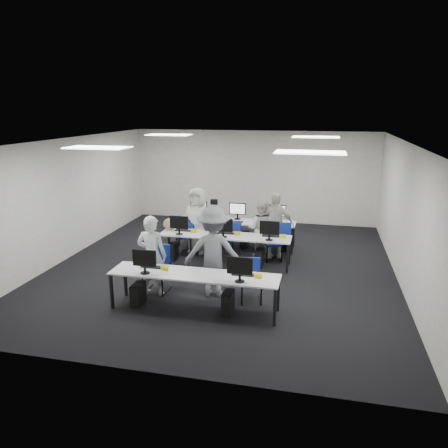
% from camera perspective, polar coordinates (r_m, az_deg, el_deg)
% --- Properties ---
extents(room, '(9.00, 9.02, 3.00)m').
position_cam_1_polar(room, '(10.20, -0.13, 2.38)').
color(room, black).
rests_on(room, ground).
extents(ceiling_panels, '(5.20, 4.60, 0.02)m').
position_cam_1_polar(ceiling_panels, '(9.98, -0.14, 10.73)').
color(ceiling_panels, white).
rests_on(ceiling_panels, room).
extents(desk_front, '(3.20, 0.70, 0.73)m').
position_cam_1_polar(desk_front, '(8.22, -3.92, -6.82)').
color(desk_front, silver).
rests_on(desk_front, ground).
extents(desk_mid, '(3.20, 0.70, 0.73)m').
position_cam_1_polar(desk_mid, '(10.59, 0.11, -1.71)').
color(desk_mid, silver).
rests_on(desk_mid, ground).
extents(desk_back, '(3.20, 0.70, 0.73)m').
position_cam_1_polar(desk_back, '(11.91, 1.60, 0.19)').
color(desk_back, silver).
rests_on(desk_back, ground).
extents(equipment_front, '(2.51, 0.41, 1.19)m').
position_cam_1_polar(equipment_front, '(8.38, -5.18, -8.79)').
color(equipment_front, '#0D5DAE').
rests_on(equipment_front, desk_front).
extents(equipment_mid, '(2.91, 0.41, 1.19)m').
position_cam_1_polar(equipment_mid, '(10.72, -0.91, -3.32)').
color(equipment_mid, white).
rests_on(equipment_mid, desk_mid).
extents(equipment_back, '(2.91, 0.41, 1.19)m').
position_cam_1_polar(equipment_back, '(11.98, 2.50, -1.33)').
color(equipment_back, white).
rests_on(equipment_back, desk_back).
extents(chair_0, '(0.49, 0.53, 0.97)m').
position_cam_1_polar(chair_0, '(9.27, -8.73, -6.87)').
color(chair_0, navy).
rests_on(chair_0, ground).
extents(chair_1, '(0.51, 0.54, 0.84)m').
position_cam_1_polar(chair_1, '(8.75, 3.51, -8.36)').
color(chair_1, navy).
rests_on(chair_1, ground).
extents(chair_2, '(0.50, 0.53, 0.83)m').
position_cam_1_polar(chair_2, '(11.64, -5.21, -2.37)').
color(chair_2, navy).
rests_on(chair_2, ground).
extents(chair_3, '(0.45, 0.49, 0.87)m').
position_cam_1_polar(chair_3, '(11.28, 0.51, -2.81)').
color(chair_3, navy).
rests_on(chair_3, ground).
extents(chair_4, '(0.52, 0.55, 0.83)m').
position_cam_1_polar(chair_4, '(11.07, 6.38, -3.34)').
color(chair_4, navy).
rests_on(chair_4, ground).
extents(chair_5, '(0.53, 0.55, 0.83)m').
position_cam_1_polar(chair_5, '(11.70, -4.15, -2.27)').
color(chair_5, navy).
rests_on(chair_5, ground).
extents(chair_6, '(0.50, 0.53, 0.86)m').
position_cam_1_polar(chair_6, '(11.56, 1.22, -2.39)').
color(chair_6, navy).
rests_on(chair_6, ground).
extents(chair_7, '(0.60, 0.62, 0.94)m').
position_cam_1_polar(chair_7, '(11.34, 7.34, -2.73)').
color(chair_7, navy).
rests_on(chair_7, ground).
extents(handbag, '(0.38, 0.25, 0.30)m').
position_cam_1_polar(handbag, '(11.08, -7.05, -0.01)').
color(handbag, olive).
rests_on(handbag, desk_mid).
extents(student_0, '(0.62, 0.41, 1.67)m').
position_cam_1_polar(student_0, '(8.95, -9.39, -4.08)').
color(student_0, beige).
rests_on(student_0, ground).
extents(student_1, '(0.73, 0.57, 1.49)m').
position_cam_1_polar(student_1, '(11.12, 4.78, -0.61)').
color(student_1, beige).
rests_on(student_1, ground).
extents(student_2, '(0.93, 0.69, 1.73)m').
position_cam_1_polar(student_2, '(11.42, -3.45, 0.47)').
color(student_2, beige).
rests_on(student_2, ground).
extents(student_3, '(1.04, 0.59, 1.68)m').
position_cam_1_polar(student_3, '(11.11, 6.61, -0.17)').
color(student_3, beige).
rests_on(student_3, ground).
extents(photographer, '(1.28, 0.85, 1.85)m').
position_cam_1_polar(photographer, '(8.78, -1.39, -3.65)').
color(photographer, slate).
rests_on(photographer, ground).
extents(dslr_camera, '(0.16, 0.20, 0.10)m').
position_cam_1_polar(dslr_camera, '(8.68, -1.30, 2.91)').
color(dslr_camera, black).
rests_on(dslr_camera, photographer).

